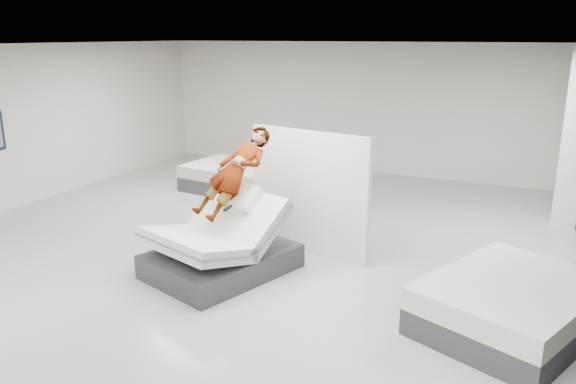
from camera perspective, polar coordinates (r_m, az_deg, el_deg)
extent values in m
plane|color=#A3A09A|center=(8.06, -3.58, -8.98)|extent=(14.00, 14.00, 0.00)
plane|color=#262628|center=(7.33, -4.02, 14.40)|extent=(14.00, 14.00, 0.00)
cube|color=silver|center=(13.99, 10.15, 8.22)|extent=(12.00, 0.04, 3.20)
cube|color=#323237|center=(8.31, -6.73, -6.99)|extent=(2.02, 2.34, 0.35)
cube|color=white|center=(8.30, -5.19, -2.78)|extent=(1.69, 1.32, 0.79)
cube|color=slate|center=(8.30, -5.19, -2.78)|extent=(1.68, 1.23, 0.65)
cube|color=white|center=(7.90, -9.35, -5.29)|extent=(1.72, 1.42, 0.43)
cube|color=slate|center=(7.90, -9.35, -5.29)|extent=(1.74, 1.41, 0.25)
cube|color=silver|center=(8.28, -4.63, -0.46)|extent=(0.64, 0.54, 0.36)
imported|color=slate|center=(8.15, -5.37, 0.41)|extent=(1.00, 1.55, 1.34)
cube|color=black|center=(7.82, -6.16, -1.63)|extent=(0.09, 0.15, 0.08)
cube|color=silver|center=(8.81, 2.10, -0.03)|extent=(2.12, 0.53, 1.95)
cube|color=#323237|center=(7.28, 21.70, -11.58)|extent=(2.33, 2.62, 0.32)
cube|color=white|center=(7.15, 21.94, -9.45)|extent=(2.33, 2.62, 0.27)
cube|color=#323237|center=(12.64, -5.27, 0.94)|extent=(2.25, 1.78, 0.31)
cube|color=white|center=(12.57, -5.30, 2.21)|extent=(2.25, 1.78, 0.26)
cube|color=silver|center=(11.08, 27.06, 4.83)|extent=(0.40, 0.40, 3.20)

